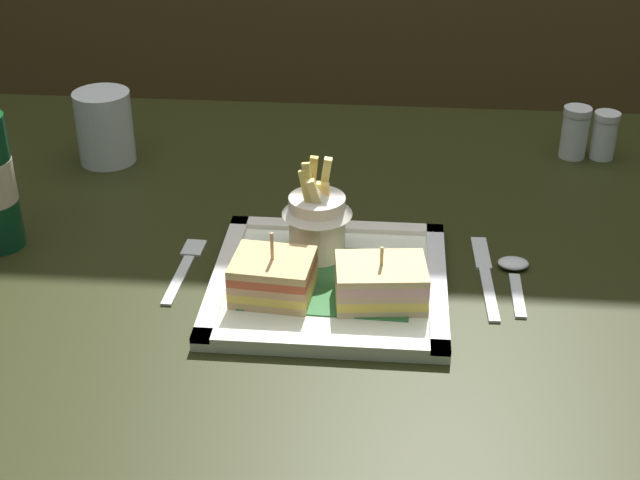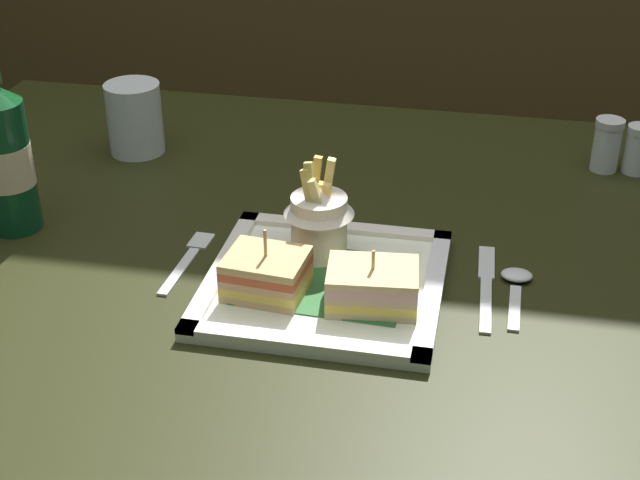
# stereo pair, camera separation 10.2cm
# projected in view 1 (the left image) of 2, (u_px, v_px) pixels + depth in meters

# --- Properties ---
(dining_table) EXTENTS (1.23, 0.96, 0.78)m
(dining_table) POSITION_uv_depth(u_px,v_px,m) (312.00, 333.00, 1.13)
(dining_table) COLOR black
(dining_table) RESTS_ON ground_plane
(square_plate) EXTENTS (0.26, 0.26, 0.02)m
(square_plate) POSITION_uv_depth(u_px,v_px,m) (329.00, 283.00, 1.01)
(square_plate) COLOR white
(square_plate) RESTS_ON dining_table
(sandwich_half_left) EXTENTS (0.09, 0.08, 0.08)m
(sandwich_half_left) POSITION_uv_depth(u_px,v_px,m) (273.00, 277.00, 0.97)
(sandwich_half_left) COLOR tan
(sandwich_half_left) RESTS_ON square_plate
(sandwich_half_right) EXTENTS (0.10, 0.08, 0.06)m
(sandwich_half_right) POSITION_uv_depth(u_px,v_px,m) (381.00, 283.00, 0.96)
(sandwich_half_right) COLOR tan
(sandwich_half_right) RESTS_ON square_plate
(fries_cup) EXTENTS (0.08, 0.08, 0.12)m
(fries_cup) POSITION_uv_depth(u_px,v_px,m) (317.00, 214.00, 1.03)
(fries_cup) COLOR silver
(fries_cup) RESTS_ON square_plate
(water_glass) EXTENTS (0.08, 0.08, 0.10)m
(water_glass) POSITION_uv_depth(u_px,v_px,m) (105.00, 132.00, 1.28)
(water_glass) COLOR silver
(water_glass) RESTS_ON dining_table
(fork) EXTENTS (0.03, 0.14, 0.00)m
(fork) POSITION_uv_depth(u_px,v_px,m) (185.00, 267.00, 1.05)
(fork) COLOR silver
(fork) RESTS_ON dining_table
(knife) EXTENTS (0.02, 0.18, 0.00)m
(knife) POSITION_uv_depth(u_px,v_px,m) (485.00, 273.00, 1.04)
(knife) COLOR silver
(knife) RESTS_ON dining_table
(spoon) EXTENTS (0.04, 0.12, 0.01)m
(spoon) POSITION_uv_depth(u_px,v_px,m) (514.00, 271.00, 1.04)
(spoon) COLOR silver
(spoon) RESTS_ON dining_table
(salt_shaker) EXTENTS (0.04, 0.04, 0.07)m
(salt_shaker) POSITION_uv_depth(u_px,v_px,m) (574.00, 135.00, 1.30)
(salt_shaker) COLOR silver
(salt_shaker) RESTS_ON dining_table
(pepper_shaker) EXTENTS (0.04, 0.04, 0.07)m
(pepper_shaker) POSITION_uv_depth(u_px,v_px,m) (604.00, 138.00, 1.30)
(pepper_shaker) COLOR silver
(pepper_shaker) RESTS_ON dining_table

